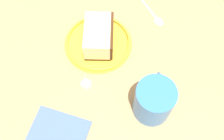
% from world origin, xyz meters
% --- Properties ---
extents(ground_plane, '(1.42, 1.42, 0.03)m').
position_xyz_m(ground_plane, '(0.00, 0.00, -0.02)').
color(ground_plane, tan).
extents(small_plate, '(0.17, 0.17, 0.01)m').
position_xyz_m(small_plate, '(-0.11, 0.05, 0.01)').
color(small_plate, yellow).
rests_on(small_plate, ground_plane).
extents(cake_slice, '(0.08, 0.11, 0.05)m').
position_xyz_m(cake_slice, '(-0.10, 0.05, 0.03)').
color(cake_slice, '#472814').
rests_on(cake_slice, small_plate).
extents(tea_mug, '(0.08, 0.11, 0.09)m').
position_xyz_m(tea_mug, '(0.04, -0.10, 0.05)').
color(tea_mug, '#3372BF').
rests_on(tea_mug, ground_plane).
extents(teaspoon, '(0.10, 0.12, 0.01)m').
position_xyz_m(teaspoon, '(0.02, 0.16, 0.00)').
color(teaspoon, silver).
rests_on(teaspoon, ground_plane).
extents(folded_napkin, '(0.13, 0.11, 0.01)m').
position_xyz_m(folded_napkin, '(-0.15, -0.19, 0.00)').
color(folded_napkin, slate).
rests_on(folded_napkin, ground_plane).
extents(sugar_cube, '(0.02, 0.02, 0.02)m').
position_xyz_m(sugar_cube, '(-0.11, -0.07, 0.01)').
color(sugar_cube, white).
rests_on(sugar_cube, ground_plane).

